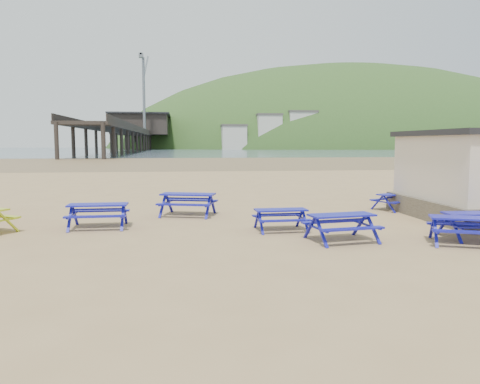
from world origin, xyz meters
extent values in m
plane|color=tan|center=(0.00, 0.00, 0.00)|extent=(400.00, 400.00, 0.00)
plane|color=olive|center=(0.00, 55.00, 0.00)|extent=(400.00, 400.00, 0.00)
plane|color=#4B5D6B|center=(0.00, 170.00, 0.01)|extent=(400.00, 400.00, 0.00)
cube|color=#110B9E|center=(-4.24, 0.63, 0.75)|extent=(1.85, 0.73, 0.05)
cube|color=#110B9E|center=(-4.25, 1.25, 0.46)|extent=(1.84, 0.27, 0.05)
cube|color=#110B9E|center=(-4.23, 0.02, 0.46)|extent=(1.84, 0.27, 0.05)
cube|color=#110B9E|center=(-1.36, 2.83, 0.80)|extent=(2.11, 1.29, 0.05)
cube|color=#110B9E|center=(-1.18, 3.46, 0.49)|extent=(1.98, 0.81, 0.05)
cube|color=#110B9E|center=(-1.54, 2.19, 0.49)|extent=(1.98, 0.81, 0.05)
cube|color=#110B9E|center=(6.98, 3.26, 0.64)|extent=(1.70, 1.19, 0.04)
cube|color=#110B9E|center=(6.77, 3.75, 0.40)|extent=(1.54, 0.82, 0.04)
cube|color=#110B9E|center=(7.19, 2.77, 0.40)|extent=(1.54, 0.82, 0.04)
cube|color=#110B9E|center=(1.44, -0.56, 0.65)|extent=(1.62, 0.68, 0.04)
cube|color=#110B9E|center=(1.42, -0.02, 0.40)|extent=(1.60, 0.28, 0.04)
cube|color=#110B9E|center=(1.46, -1.09, 0.40)|extent=(1.60, 0.28, 0.04)
cube|color=#110B9E|center=(5.89, -3.10, 0.71)|extent=(1.89, 1.30, 0.05)
cube|color=#110B9E|center=(6.11, -2.56, 0.44)|extent=(1.72, 0.89, 0.05)
cube|color=#110B9E|center=(5.67, -3.64, 0.44)|extent=(1.72, 0.89, 0.05)
cube|color=#110B9E|center=(6.67, -2.41, 0.71)|extent=(1.80, 0.79, 0.05)
cube|color=#110B9E|center=(6.71, -1.82, 0.44)|extent=(1.77, 0.35, 0.05)
cube|color=black|center=(-18.00, 175.00, 6.00)|extent=(9.00, 220.00, 0.60)
cube|color=black|center=(-18.00, 186.00, 10.00)|extent=(22.00, 30.00, 8.00)
cube|color=black|center=(-18.00, 186.00, 14.30)|extent=(24.00, 32.00, 0.60)
cylinder|color=slate|center=(-15.00, 164.00, 20.00)|extent=(1.00, 1.00, 28.00)
cube|color=slate|center=(-15.00, 178.00, 33.00)|extent=(0.60, 25.63, 12.38)
ellipsoid|color=#2D4C1E|center=(90.00, 230.00, -10.00)|extent=(264.00, 144.00, 108.00)
cube|color=#110B9E|center=(2.77, -2.29, 0.73)|extent=(1.89, 0.98, 0.05)
cube|color=#110B9E|center=(2.67, -1.70, 0.45)|extent=(1.82, 0.54, 0.05)
cube|color=#110B9E|center=(2.87, -2.89, 0.45)|extent=(1.82, 0.54, 0.05)
camera|label=1|loc=(-1.59, -14.55, 2.70)|focal=35.00mm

